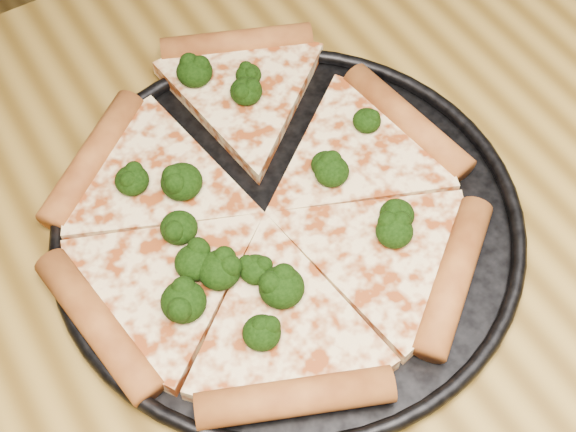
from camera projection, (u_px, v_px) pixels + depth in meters
dining_table at (317, 393)px, 0.68m from camera, size 1.20×0.90×0.75m
pizza_pan at (288, 222)px, 0.66m from camera, size 0.37×0.37×0.02m
pizza at (264, 208)px, 0.65m from camera, size 0.34×0.39×0.03m
broccoli_florets at (248, 208)px, 0.64m from camera, size 0.24×0.27×0.03m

